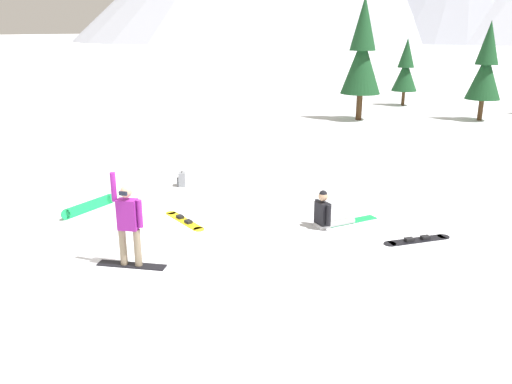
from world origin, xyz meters
name	(u,v)px	position (x,y,z in m)	size (l,w,h in m)	color
ground_plane	(151,258)	(0.00, 0.00, 0.00)	(800.00, 800.00, 0.00)	white
snowboarder_foreground	(128,223)	(-0.12, -0.49, 0.95)	(1.48, 0.73, 2.01)	black
snowboarder_midground	(328,214)	(2.66, 3.63, 0.34)	(1.31, 1.65, 0.97)	#B7B7BC
loose_snowboard_near_right	(184,220)	(-0.72, 2.19, 0.02)	(1.69, 0.98, 0.09)	yellow
loose_snowboard_far_spare	(417,240)	(4.84, 3.76, 0.02)	(1.40, 1.44, 0.09)	black
loose_snowboard_near_left	(89,206)	(-3.48, 1.60, 0.14)	(0.18, 1.85, 0.28)	#19B259
backpack_grey	(182,179)	(-2.68, 4.75, 0.21)	(0.36, 0.38, 0.47)	gray
pine_tree_short	(362,54)	(-1.73, 19.56, 3.49)	(2.12, 2.12, 6.42)	#472D19
pine_tree_twin	(486,67)	(4.08, 22.53, 2.82)	(1.80, 1.80, 5.18)	#472D19
pine_tree_broad	(406,69)	(-0.98, 26.36, 2.30)	(1.60, 1.60, 4.22)	#472D19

